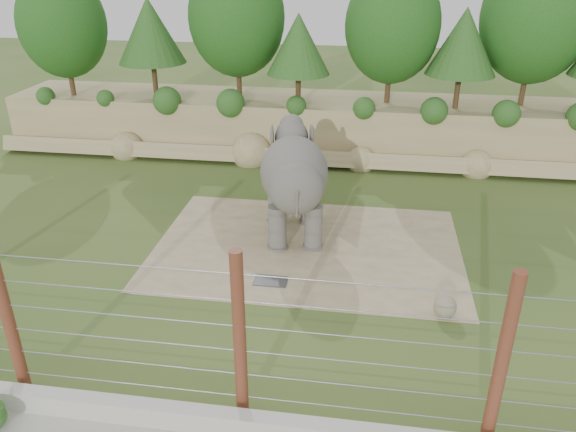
# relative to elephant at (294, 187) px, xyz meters

# --- Properties ---
(ground) EXTENTS (90.00, 90.00, 0.00)m
(ground) POSITION_rel_elephant_xyz_m (0.07, -3.82, -1.80)
(ground) COLOR #395821
(ground) RESTS_ON ground
(back_embankment) EXTENTS (30.00, 5.52, 8.77)m
(back_embankment) POSITION_rel_elephant_xyz_m (0.66, 8.85, 2.16)
(back_embankment) COLOR #988A60
(back_embankment) RESTS_ON ground
(dirt_patch) EXTENTS (10.00, 7.00, 0.02)m
(dirt_patch) POSITION_rel_elephant_xyz_m (0.57, -0.82, -1.79)
(dirt_patch) COLOR #9A8263
(dirt_patch) RESTS_ON ground
(drain_grate) EXTENTS (1.00, 0.60, 0.03)m
(drain_grate) POSITION_rel_elephant_xyz_m (-0.27, -3.10, -1.77)
(drain_grate) COLOR #262628
(drain_grate) RESTS_ON dirt_patch
(elephant) EXTENTS (2.71, 4.73, 3.61)m
(elephant) POSITION_rel_elephant_xyz_m (0.00, 0.00, 0.00)
(elephant) COLOR #5B5852
(elephant) RESTS_ON ground
(stone_ball) EXTENTS (0.62, 0.62, 0.62)m
(stone_ball) POSITION_rel_elephant_xyz_m (4.66, -4.12, -1.48)
(stone_ball) COLOR gray
(stone_ball) RESTS_ON dirt_patch
(retaining_wall) EXTENTS (26.00, 0.35, 0.50)m
(retaining_wall) POSITION_rel_elephant_xyz_m (0.07, -8.82, -1.55)
(retaining_wall) COLOR beige
(retaining_wall) RESTS_ON ground
(barrier_fence) EXTENTS (20.26, 0.26, 4.00)m
(barrier_fence) POSITION_rel_elephant_xyz_m (0.07, -8.32, 0.20)
(barrier_fence) COLOR #5C2E1E
(barrier_fence) RESTS_ON ground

